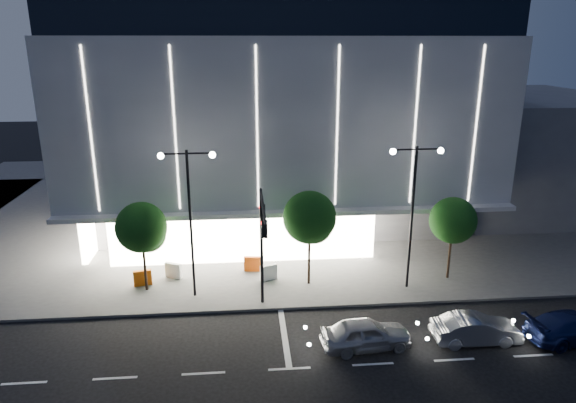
% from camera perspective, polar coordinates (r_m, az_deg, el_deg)
% --- Properties ---
extents(ground, '(160.00, 160.00, 0.00)m').
position_cam_1_polar(ground, '(26.49, -4.65, -16.38)').
color(ground, black).
rests_on(ground, ground).
extents(sidewalk_museum, '(70.00, 40.00, 0.15)m').
position_cam_1_polar(sidewalk_museum, '(48.55, 0.94, -0.13)').
color(sidewalk_museum, '#474747').
rests_on(sidewalk_museum, ground).
extents(museum, '(30.00, 25.80, 18.00)m').
position_cam_1_polar(museum, '(44.76, -1.39, 10.44)').
color(museum, '#4C4C51').
rests_on(museum, ground).
extents(annex_building, '(16.00, 20.00, 10.00)m').
position_cam_1_polar(annex_building, '(53.70, 23.97, 5.50)').
color(annex_building, '#4C4C51').
rests_on(annex_building, ground).
extents(traffic_mast, '(0.33, 5.89, 7.07)m').
position_cam_1_polar(traffic_mast, '(27.17, -2.88, -3.49)').
color(traffic_mast, black).
rests_on(traffic_mast, ground).
extents(street_lamp_west, '(3.16, 0.36, 9.00)m').
position_cam_1_polar(street_lamp_west, '(29.53, -10.89, -0.15)').
color(street_lamp_west, black).
rests_on(street_lamp_west, ground).
extents(street_lamp_east, '(3.16, 0.36, 9.00)m').
position_cam_1_polar(street_lamp_east, '(30.99, 13.76, 0.49)').
color(street_lamp_east, black).
rests_on(street_lamp_east, ground).
extents(tree_left, '(3.02, 3.02, 5.72)m').
position_cam_1_polar(tree_left, '(31.54, -15.91, -3.07)').
color(tree_left, black).
rests_on(tree_left, ground).
extents(tree_mid, '(3.25, 3.25, 6.15)m').
position_cam_1_polar(tree_mid, '(31.10, 2.45, -2.09)').
color(tree_mid, black).
rests_on(tree_mid, ground).
extents(tree_right, '(2.91, 2.91, 5.51)m').
position_cam_1_polar(tree_right, '(33.59, 17.86, -2.26)').
color(tree_right, black).
rests_on(tree_right, ground).
extents(car_lead, '(4.69, 2.27, 1.54)m').
position_cam_1_polar(car_lead, '(26.65, 8.66, -14.34)').
color(car_lead, '#A2A4AA').
rests_on(car_lead, ground).
extents(car_second, '(4.45, 1.56, 1.46)m').
position_cam_1_polar(car_second, '(28.47, 20.15, -13.17)').
color(car_second, '#A0A2A7').
rests_on(car_second, ground).
extents(car_third, '(5.40, 2.76, 1.50)m').
position_cam_1_polar(car_third, '(30.72, 29.24, -12.04)').
color(car_third, navy).
rests_on(car_third, ground).
extents(barrier_a, '(1.13, 0.48, 1.00)m').
position_cam_1_polar(barrier_a, '(33.43, -15.85, -8.17)').
color(barrier_a, orange).
rests_on(barrier_a, sidewalk_museum).
extents(barrier_b, '(1.10, 0.69, 1.00)m').
position_cam_1_polar(barrier_b, '(33.96, -12.62, -7.49)').
color(barrier_b, white).
rests_on(barrier_b, sidewalk_museum).
extents(barrier_c, '(1.12, 0.38, 1.00)m').
position_cam_1_polar(barrier_c, '(34.17, -3.98, -6.93)').
color(barrier_c, '#CB460B').
rests_on(barrier_c, sidewalk_museum).
extents(barrier_d, '(1.12, 0.59, 1.00)m').
position_cam_1_polar(barrier_d, '(32.93, -2.16, -7.87)').
color(barrier_d, white).
rests_on(barrier_d, sidewalk_museum).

